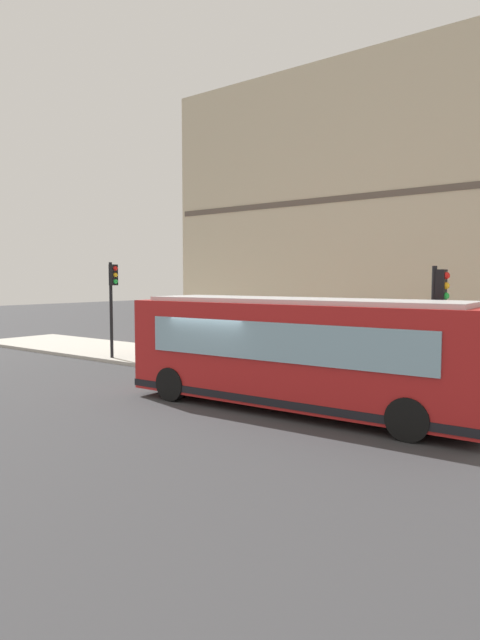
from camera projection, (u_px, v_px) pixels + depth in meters
The scene contains 9 objects.
ground at pixel (227, 402), 15.77m from camera, with size 120.00×120.00×0.00m, color #38383A.
sidewalk_curb at pixel (312, 375), 19.74m from camera, with size 4.84×40.00×0.15m, color #B2ADA3.
building_corner at pixel (383, 222), 24.20m from camera, with size 7.65×17.51×12.31m.
city_bus_nearside at pixel (298, 354), 14.70m from camera, with size 3.00×10.15×3.07m.
traffic_light_near_corner at pixel (438, 307), 14.96m from camera, with size 0.32×0.49×3.81m.
traffic_light_down_block at pixel (113, 292), 23.35m from camera, with size 0.32×0.49×4.17m.
fire_hydrant at pixel (367, 363), 19.82m from camera, with size 0.35×0.35×0.74m.
pedestrian_near_building_entrance at pixel (246, 336), 23.19m from camera, with size 0.32×0.32×1.75m.
pedestrian_by_light_pole at pixel (279, 351), 18.34m from camera, with size 0.32×0.32×1.73m.
Camera 1 is at (-12.11, -9.75, 3.59)m, focal length 30.22 mm.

